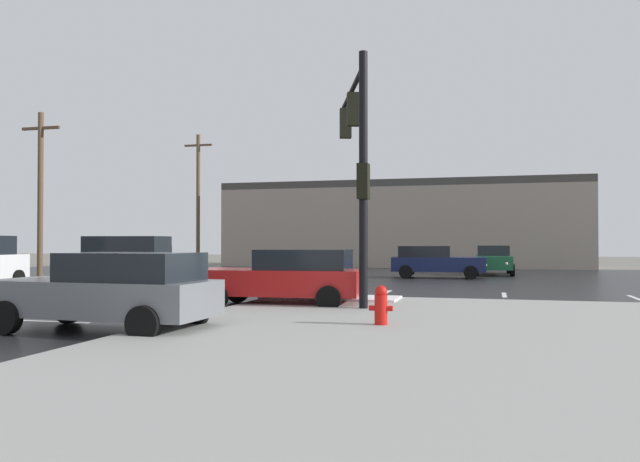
{
  "coord_description": "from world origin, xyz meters",
  "views": [
    {
      "loc": [
        9.57,
        -22.15,
        1.82
      ],
      "look_at": [
        1.68,
        7.07,
        2.32
      ],
      "focal_mm": 35.56,
      "sensor_mm": 36.0,
      "label": 1
    }
  ],
  "objects_px": {
    "sedan_navy": "(435,261)",
    "sedan_red": "(286,276)",
    "fire_hydrant": "(381,305)",
    "suv_black": "(127,258)",
    "traffic_signal_mast": "(357,146)",
    "utility_pole_distant": "(198,197)",
    "sedan_tan": "(144,259)",
    "sedan_green": "(493,259)",
    "sedan_grey": "(110,290)",
    "utility_pole_far": "(40,191)"
  },
  "relations": [
    {
      "from": "sedan_green",
      "to": "fire_hydrant",
      "type": "bearing_deg",
      "value": -7.36
    },
    {
      "from": "fire_hydrant",
      "to": "utility_pole_distant",
      "type": "distance_m",
      "value": 36.13
    },
    {
      "from": "sedan_grey",
      "to": "traffic_signal_mast",
      "type": "bearing_deg",
      "value": -121.01
    },
    {
      "from": "sedan_grey",
      "to": "utility_pole_distant",
      "type": "relative_size",
      "value": 0.47
    },
    {
      "from": "sedan_red",
      "to": "suv_black",
      "type": "relative_size",
      "value": 0.93
    },
    {
      "from": "traffic_signal_mast",
      "to": "sedan_grey",
      "type": "bearing_deg",
      "value": 128.09
    },
    {
      "from": "sedan_tan",
      "to": "utility_pole_distant",
      "type": "xyz_separation_m",
      "value": [
        -2.85,
        12.44,
        4.27
      ]
    },
    {
      "from": "fire_hydrant",
      "to": "traffic_signal_mast",
      "type": "bearing_deg",
      "value": 107.94
    },
    {
      "from": "sedan_green",
      "to": "utility_pole_distant",
      "type": "bearing_deg",
      "value": -110.64
    },
    {
      "from": "sedan_green",
      "to": "utility_pole_distant",
      "type": "relative_size",
      "value": 0.47
    },
    {
      "from": "sedan_tan",
      "to": "utility_pole_distant",
      "type": "relative_size",
      "value": 0.47
    },
    {
      "from": "traffic_signal_mast",
      "to": "sedan_grey",
      "type": "distance_m",
      "value": 7.82
    },
    {
      "from": "fire_hydrant",
      "to": "sedan_green",
      "type": "height_order",
      "value": "sedan_green"
    },
    {
      "from": "sedan_red",
      "to": "sedan_grey",
      "type": "xyz_separation_m",
      "value": [
        -1.86,
        -5.58,
        0.0
      ]
    },
    {
      "from": "sedan_tan",
      "to": "utility_pole_distant",
      "type": "height_order",
      "value": "utility_pole_distant"
    },
    {
      "from": "suv_black",
      "to": "sedan_tan",
      "type": "xyz_separation_m",
      "value": [
        -2.86,
        6.19,
        -0.24
      ]
    },
    {
      "from": "fire_hydrant",
      "to": "suv_black",
      "type": "xyz_separation_m",
      "value": [
        -13.2,
        11.81,
        0.55
      ]
    },
    {
      "from": "sedan_navy",
      "to": "sedan_tan",
      "type": "relative_size",
      "value": 1.0
    },
    {
      "from": "utility_pole_far",
      "to": "suv_black",
      "type": "bearing_deg",
      "value": -22.82
    },
    {
      "from": "fire_hydrant",
      "to": "sedan_green",
      "type": "relative_size",
      "value": 0.17
    },
    {
      "from": "traffic_signal_mast",
      "to": "sedan_tan",
      "type": "bearing_deg",
      "value": 28.04
    },
    {
      "from": "utility_pole_far",
      "to": "utility_pole_distant",
      "type": "xyz_separation_m",
      "value": [
        1.08,
        15.77,
        0.71
      ]
    },
    {
      "from": "sedan_navy",
      "to": "sedan_red",
      "type": "relative_size",
      "value": 1.0
    },
    {
      "from": "sedan_green",
      "to": "traffic_signal_mast",
      "type": "bearing_deg",
      "value": -12.59
    },
    {
      "from": "sedan_tan",
      "to": "utility_pole_far",
      "type": "distance_m",
      "value": 6.26
    },
    {
      "from": "traffic_signal_mast",
      "to": "sedan_tan",
      "type": "height_order",
      "value": "traffic_signal_mast"
    },
    {
      "from": "sedan_grey",
      "to": "sedan_tan",
      "type": "bearing_deg",
      "value": -58.82
    },
    {
      "from": "suv_black",
      "to": "utility_pole_far",
      "type": "distance_m",
      "value": 8.09
    },
    {
      "from": "suv_black",
      "to": "utility_pole_distant",
      "type": "relative_size",
      "value": 0.51
    },
    {
      "from": "suv_black",
      "to": "utility_pole_distant",
      "type": "distance_m",
      "value": 19.9
    },
    {
      "from": "fire_hydrant",
      "to": "sedan_grey",
      "type": "xyz_separation_m",
      "value": [
        -5.16,
        -1.63,
        0.32
      ]
    },
    {
      "from": "suv_black",
      "to": "sedan_green",
      "type": "relative_size",
      "value": 1.08
    },
    {
      "from": "sedan_navy",
      "to": "sedan_grey",
      "type": "relative_size",
      "value": 1.0
    },
    {
      "from": "suv_black",
      "to": "sedan_navy",
      "type": "bearing_deg",
      "value": -155.53
    },
    {
      "from": "sedan_red",
      "to": "sedan_tan",
      "type": "distance_m",
      "value": 18.98
    },
    {
      "from": "traffic_signal_mast",
      "to": "utility_pole_distant",
      "type": "bearing_deg",
      "value": 15.0
    },
    {
      "from": "fire_hydrant",
      "to": "sedan_tan",
      "type": "xyz_separation_m",
      "value": [
        -16.06,
        18.0,
        0.32
      ]
    },
    {
      "from": "sedan_red",
      "to": "sedan_green",
      "type": "height_order",
      "value": "same"
    },
    {
      "from": "fire_hydrant",
      "to": "sedan_tan",
      "type": "bearing_deg",
      "value": 131.75
    },
    {
      "from": "sedan_green",
      "to": "utility_pole_far",
      "type": "height_order",
      "value": "utility_pole_far"
    },
    {
      "from": "sedan_red",
      "to": "traffic_signal_mast",
      "type": "bearing_deg",
      "value": -176.71
    },
    {
      "from": "sedan_grey",
      "to": "utility_pole_far",
      "type": "xyz_separation_m",
      "value": [
        -14.84,
        16.29,
        3.56
      ]
    },
    {
      "from": "sedan_navy",
      "to": "suv_black",
      "type": "bearing_deg",
      "value": -153.75
    },
    {
      "from": "sedan_navy",
      "to": "sedan_green",
      "type": "distance_m",
      "value": 5.1
    },
    {
      "from": "traffic_signal_mast",
      "to": "utility_pole_far",
      "type": "bearing_deg",
      "value": 41.89
    },
    {
      "from": "traffic_signal_mast",
      "to": "utility_pole_distant",
      "type": "height_order",
      "value": "utility_pole_distant"
    },
    {
      "from": "sedan_grey",
      "to": "suv_black",
      "type": "distance_m",
      "value": 15.66
    },
    {
      "from": "suv_black",
      "to": "sedan_red",
      "type": "bearing_deg",
      "value": 136.72
    },
    {
      "from": "suv_black",
      "to": "sedan_tan",
      "type": "height_order",
      "value": "suv_black"
    },
    {
      "from": "sedan_tan",
      "to": "sedan_red",
      "type": "bearing_deg",
      "value": 39.82
    }
  ]
}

